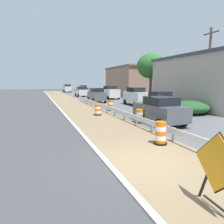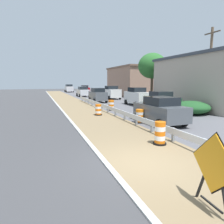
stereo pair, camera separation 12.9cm
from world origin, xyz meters
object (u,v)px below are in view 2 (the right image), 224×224
Objects in this scene: car_mid_far_lane at (137,96)px; car_distant_a at (112,92)px; car_trailing_near_lane at (85,89)px; traffic_barrel_mid at (98,110)px; warning_sign_diamond at (214,167)px; car_lead_far_lane at (69,88)px; car_trailing_far_lane at (98,95)px; traffic_barrel_far at (111,106)px; car_distant_b at (160,110)px; car_lead_near_lane at (83,92)px; utility_pole_near at (210,69)px; traffic_barrel_close at (140,117)px; traffic_barrel_nearest at (160,134)px; car_distant_c at (161,101)px.

car_distant_a is at bearing 179.42° from car_mid_far_lane.
traffic_barrel_mid is at bearing -11.45° from car_trailing_near_lane.
warning_sign_diamond is 13.94m from traffic_barrel_mid.
car_lead_far_lane reaches higher than car_trailing_far_lane.
car_trailing_near_lane is at bearing 82.36° from traffic_barrel_far.
car_distant_b is (1.00, -7.50, 0.48)m from traffic_barrel_far.
warning_sign_diamond reaches higher than traffic_barrel_mid.
warning_sign_diamond is 37.00m from car_lead_near_lane.
warning_sign_diamond is at bearing -134.49° from utility_pole_near.
car_lead_near_lane is 25.86m from utility_pole_near.
traffic_barrel_mid is 0.22× the size of car_distant_b.
utility_pole_near reaches higher than car_lead_far_lane.
car_lead_near_lane reaches higher than traffic_barrel_close.
car_lead_far_lane is at bearing 86.80° from traffic_barrel_nearest.
traffic_barrel_nearest is 5.15m from traffic_barrel_close.
warning_sign_diamond is 17.23m from utility_pole_near.
traffic_barrel_nearest reaches higher than traffic_barrel_close.
car_distant_b reaches higher than traffic_barrel_close.
car_trailing_far_lane is 0.51× the size of utility_pole_near.
car_distant_b is (-3.42, -40.51, -0.04)m from car_trailing_near_lane.
car_distant_a is 18.27m from utility_pole_near.
traffic_barrel_mid is (-0.41, 9.17, -0.06)m from traffic_barrel_nearest.
car_trailing_far_lane is at bearing -94.41° from warning_sign_diamond.
utility_pole_near is at bearing 15.74° from traffic_barrel_close.
car_distant_b is at bearing -157.09° from utility_pole_near.
traffic_barrel_close is at bearing 178.08° from car_lead_far_lane.
traffic_barrel_close is at bearing -164.26° from utility_pole_near.
car_distant_b is 0.56× the size of utility_pole_near.
car_mid_far_lane is (3.51, -35.32, 0.03)m from car_lead_far_lane.
traffic_barrel_nearest is at bearing 171.83° from car_trailing_far_lane.
car_mid_far_lane is (7.97, 19.54, 0.09)m from warning_sign_diamond.
car_lead_far_lane is 0.53× the size of utility_pole_near.
utility_pole_near reaches higher than car_mid_far_lane.
car_distant_a is at bearing 75.81° from traffic_barrel_close.
warning_sign_diamond is 16.77m from traffic_barrel_far.
traffic_barrel_close is 1.52m from car_distant_b.
car_mid_far_lane is 8.94m from utility_pole_near.
traffic_barrel_close is 0.24× the size of car_distant_c.
traffic_barrel_nearest is 25.89m from car_distant_a.
car_distant_b is at bearing -82.40° from traffic_barrel_far.
car_mid_far_lane reaches higher than car_trailing_far_lane.
car_trailing_near_lane is at bearing -148.65° from car_lead_far_lane.
traffic_barrel_close is 45.25m from car_lead_far_lane.
utility_pole_near is (3.65, -17.64, 3.04)m from car_distant_a.
car_distant_c is (6.27, 9.42, 0.50)m from traffic_barrel_nearest.
car_trailing_far_lane is 0.99× the size of car_distant_c.
traffic_barrel_far is 20.33m from car_lead_near_lane.
car_distant_c is 0.51× the size of utility_pole_near.
car_distant_c is (6.68, 0.25, 0.56)m from traffic_barrel_mid.
car_lead_near_lane is 0.91× the size of car_mid_far_lane.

